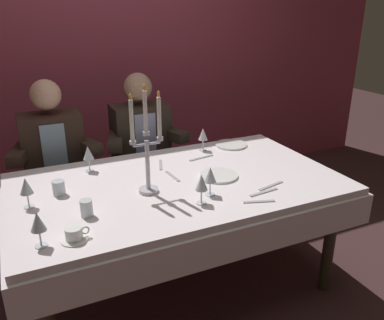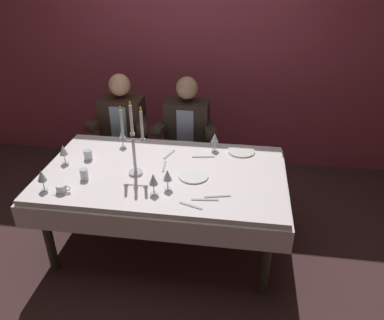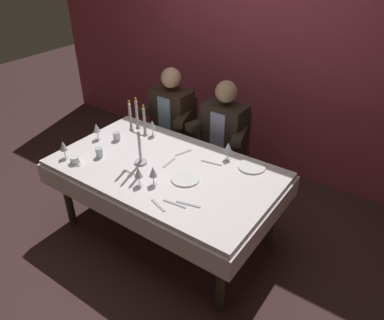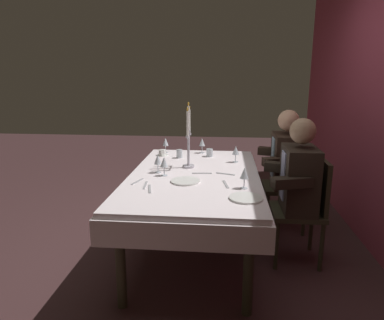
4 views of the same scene
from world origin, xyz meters
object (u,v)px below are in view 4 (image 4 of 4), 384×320
at_px(candelabra, 188,141).
at_px(wine_glass_2, 236,151).
at_px(water_tumbler_0, 179,154).
at_px(seated_diner_0, 287,160).
at_px(coffee_cup_0, 163,153).
at_px(wine_glass_4, 244,174).
at_px(dinner_plate_0, 246,198).
at_px(dining_table, 194,187).
at_px(wine_glass_1, 202,142).
at_px(wine_glass_5, 164,162).
at_px(dinner_plate_1, 185,181).
at_px(water_tumbler_1, 210,153).
at_px(seated_diner_1, 300,179).
at_px(wine_glass_3, 158,160).
at_px(wine_glass_0, 166,142).

height_order(candelabra, wine_glass_2, candelabra).
bearing_deg(water_tumbler_0, seated_diner_0, 91.74).
bearing_deg(coffee_cup_0, wine_glass_4, 38.02).
xyz_separation_m(dinner_plate_0, wine_glass_4, (-0.23, -0.00, 0.11)).
bearing_deg(dining_table, candelabra, -160.81).
distance_m(wine_glass_1, wine_glass_5, 0.95).
xyz_separation_m(dinner_plate_1, water_tumbler_1, (-0.91, 0.15, 0.03)).
bearing_deg(seated_diner_1, dining_table, -93.58).
distance_m(dining_table, seated_diner_0, 1.08).
bearing_deg(water_tumbler_1, candelabra, -20.87).
xyz_separation_m(candelabra, wine_glass_2, (-0.24, 0.44, -0.13)).
distance_m(water_tumbler_0, water_tumbler_1, 0.32).
distance_m(wine_glass_5, coffee_cup_0, 0.77).
bearing_deg(coffee_cup_0, dining_table, 30.88).
relative_size(wine_glass_3, wine_glass_4, 1.00).
relative_size(candelabra, wine_glass_0, 3.65).
height_order(wine_glass_3, water_tumbler_1, wine_glass_3).
bearing_deg(wine_glass_2, wine_glass_4, 3.06).
bearing_deg(wine_glass_0, wine_glass_1, 92.99).
bearing_deg(water_tumbler_1, wine_glass_1, -151.11).
xyz_separation_m(wine_glass_0, wine_glass_1, (-0.02, 0.40, 0.00)).
xyz_separation_m(wine_glass_4, water_tumbler_0, (-0.94, -0.61, -0.07)).
height_order(dinner_plate_0, seated_diner_1, seated_diner_1).
bearing_deg(wine_glass_4, candelabra, -139.99).
xyz_separation_m(dining_table, wine_glass_1, (-0.82, 0.01, 0.24)).
distance_m(dinner_plate_0, coffee_cup_0, 1.50).
distance_m(wine_glass_4, coffee_cup_0, 1.31).
xyz_separation_m(wine_glass_3, coffee_cup_0, (-0.66, -0.08, -0.09)).
bearing_deg(wine_glass_2, wine_glass_0, -115.60).
distance_m(water_tumbler_0, seated_diner_1, 1.26).
distance_m(wine_glass_5, water_tumbler_1, 0.83).
xyz_separation_m(wine_glass_0, wine_glass_3, (0.80, 0.07, 0.00)).
relative_size(wine_glass_0, wine_glass_5, 1.00).
xyz_separation_m(wine_glass_3, water_tumbler_1, (-0.66, 0.42, -0.08)).
height_order(dining_table, wine_glass_0, wine_glass_0).
distance_m(wine_glass_4, water_tumbler_1, 1.07).
relative_size(wine_glass_4, coffee_cup_0, 1.24).
bearing_deg(wine_glass_3, wine_glass_5, 39.01).
height_order(water_tumbler_1, seated_diner_0, seated_diner_0).
bearing_deg(dining_table, dinner_plate_0, 34.40).
xyz_separation_m(dining_table, wine_glass_5, (0.09, -0.25, 0.24)).
distance_m(wine_glass_0, seated_diner_1, 1.54).
height_order(wine_glass_3, wine_glass_5, same).
distance_m(water_tumbler_1, seated_diner_0, 0.79).
height_order(candelabra, dinner_plate_0, candelabra).
relative_size(coffee_cup_0, seated_diner_0, 0.11).
bearing_deg(water_tumbler_0, water_tumbler_1, 106.54).
distance_m(candelabra, water_tumbler_0, 0.44).
distance_m(dinner_plate_1, water_tumbler_0, 0.83).
relative_size(candelabra, dinner_plate_1, 2.57).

